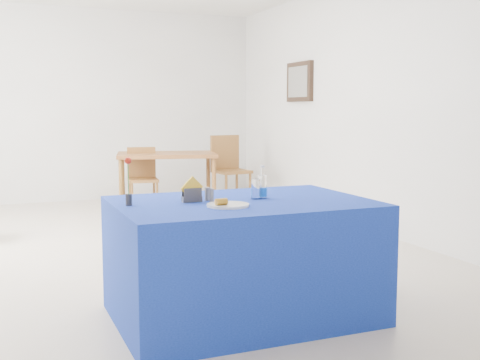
% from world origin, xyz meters
% --- Properties ---
extents(floor, '(7.00, 7.00, 0.00)m').
position_xyz_m(floor, '(0.00, 0.00, 0.00)').
color(floor, beige).
rests_on(floor, ground).
extents(room_shell, '(7.00, 7.00, 7.00)m').
position_xyz_m(room_shell, '(0.00, 0.00, 1.75)').
color(room_shell, silver).
rests_on(room_shell, ground).
extents(picture_frame, '(0.06, 0.64, 0.52)m').
position_xyz_m(picture_frame, '(2.47, 1.60, 1.70)').
color(picture_frame, black).
rests_on(picture_frame, room_shell).
extents(picture_art, '(0.02, 0.52, 0.40)m').
position_xyz_m(picture_art, '(2.44, 1.60, 1.70)').
color(picture_art, '#998C66').
rests_on(picture_art, room_shell).
extents(plate, '(0.25, 0.25, 0.01)m').
position_xyz_m(plate, '(-0.04, -2.22, 0.77)').
color(plate, silver).
rests_on(plate, blue_table).
extents(drinking_glass, '(0.07, 0.07, 0.13)m').
position_xyz_m(drinking_glass, '(0.25, -2.00, 0.82)').
color(drinking_glass, white).
rests_on(drinking_glass, blue_table).
extents(salt_shaker, '(0.03, 0.03, 0.08)m').
position_xyz_m(salt_shaker, '(-0.07, -1.96, 0.80)').
color(salt_shaker, slate).
rests_on(salt_shaker, blue_table).
extents(pepper_shaker, '(0.03, 0.03, 0.08)m').
position_xyz_m(pepper_shaker, '(-0.06, -2.01, 0.80)').
color(pepper_shaker, slate).
rests_on(pepper_shaker, blue_table).
extents(blue_table, '(1.60, 1.10, 0.76)m').
position_xyz_m(blue_table, '(0.13, -2.04, 0.38)').
color(blue_table, navy).
rests_on(blue_table, floor).
extents(water_bottle, '(0.06, 0.06, 0.21)m').
position_xyz_m(water_bottle, '(0.29, -1.99, 0.83)').
color(water_bottle, white).
rests_on(water_bottle, blue_table).
extents(napkin_holder, '(0.15, 0.06, 0.16)m').
position_xyz_m(napkin_holder, '(-0.18, -1.97, 0.81)').
color(napkin_holder, '#36363B').
rests_on(napkin_holder, blue_table).
extents(rose_vase, '(0.04, 0.04, 0.29)m').
position_xyz_m(rose_vase, '(-0.58, -1.96, 0.89)').
color(rose_vase, '#26272C').
rests_on(rose_vase, blue_table).
extents(oak_table, '(1.46, 1.11, 0.76)m').
position_xyz_m(oak_table, '(0.84, 2.31, 0.68)').
color(oak_table, '#98612C').
rests_on(oak_table, floor).
extents(chair_bg_left, '(0.42, 0.42, 0.84)m').
position_xyz_m(chair_bg_left, '(0.49, 2.27, 0.48)').
color(chair_bg_left, brown).
rests_on(chair_bg_left, floor).
extents(chair_bg_right, '(0.49, 0.49, 0.98)m').
position_xyz_m(chair_bg_right, '(1.71, 2.25, 0.57)').
color(chair_bg_right, brown).
rests_on(chair_bg_right, floor).
extents(banana_pieces, '(0.08, 0.05, 0.04)m').
position_xyz_m(banana_pieces, '(-0.09, -2.25, 0.80)').
color(banana_pieces, gold).
rests_on(banana_pieces, plate).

